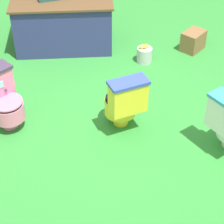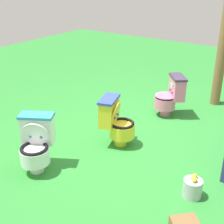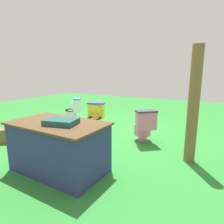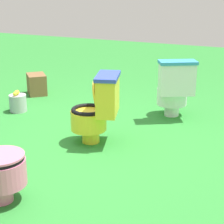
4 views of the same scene
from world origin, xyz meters
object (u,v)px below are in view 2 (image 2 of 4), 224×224
wooden_post (222,55)px  toilet_white (36,143)px  lemon_bucket (193,188)px  toilet_pink (170,96)px  toilet_yellow (116,121)px

wooden_post → toilet_white: bearing=-18.8°
wooden_post → lemon_bucket: bearing=13.5°
toilet_white → wooden_post: bearing=-138.5°
toilet_pink → lemon_bucket: 2.23m
toilet_pink → wooden_post: size_ratio=0.38×
toilet_pink → toilet_white: bearing=125.0°
toilet_yellow → wooden_post: wooden_post is taller
toilet_yellow → toilet_white: 1.20m
toilet_pink → toilet_yellow: (1.39, -0.20, 0.00)m
toilet_yellow → wooden_post: 2.55m
toilet_white → lemon_bucket: bearing=168.5°
toilet_pink → wooden_post: 1.26m
toilet_white → wooden_post: wooden_post is taller
toilet_white → lemon_bucket: 1.99m
toilet_white → lemon_bucket: toilet_white is taller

